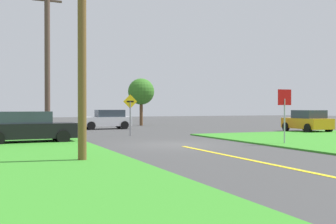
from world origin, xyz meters
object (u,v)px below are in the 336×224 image
(utility_pole_near, at_px, (82,53))
(stop_sign, at_px, (285,106))
(car_on_crossroad, at_px, (307,121))
(oak_tree_left, at_px, (141,92))
(utility_pole_mid, at_px, (47,61))
(parked_car_near_building, at_px, (28,127))
(car_approaching_junction, at_px, (107,119))
(direction_sign, at_px, (130,110))

(utility_pole_near, bearing_deg, stop_sign, 14.07)
(car_on_crossroad, xyz_separation_m, oak_tree_left, (-7.76, 15.13, 2.59))
(car_on_crossroad, bearing_deg, utility_pole_mid, 85.42)
(stop_sign, xyz_separation_m, utility_pole_near, (-10.38, -2.60, 1.74))
(parked_car_near_building, height_order, car_on_crossroad, same)
(car_approaching_junction, relative_size, car_on_crossroad, 1.06)
(utility_pole_mid, distance_m, oak_tree_left, 16.57)
(utility_pole_mid, height_order, direction_sign, utility_pole_mid)
(car_on_crossroad, bearing_deg, stop_sign, 136.32)
(direction_sign, bearing_deg, oak_tree_left, 68.17)
(car_on_crossroad, distance_m, oak_tree_left, 17.20)
(car_on_crossroad, height_order, direction_sign, direction_sign)
(utility_pole_near, bearing_deg, car_on_crossroad, 29.21)
(stop_sign, relative_size, car_approaching_junction, 0.65)
(parked_car_near_building, xyz_separation_m, car_on_crossroad, (19.86, 2.21, -0.00))
(utility_pole_mid, bearing_deg, car_approaching_junction, 52.57)
(utility_pole_near, relative_size, oak_tree_left, 1.48)
(parked_car_near_building, bearing_deg, direction_sign, 23.73)
(utility_pole_near, height_order, direction_sign, utility_pole_near)
(stop_sign, relative_size, parked_car_near_building, 0.59)
(utility_pole_near, bearing_deg, car_approaching_junction, 73.33)
(car_on_crossroad, xyz_separation_m, direction_sign, (-13.45, 0.93, 0.85))
(car_approaching_junction, relative_size, parked_car_near_building, 0.90)
(stop_sign, height_order, direction_sign, stop_sign)
(car_approaching_junction, relative_size, utility_pole_near, 0.59)
(direction_sign, relative_size, oak_tree_left, 0.56)
(parked_car_near_building, relative_size, oak_tree_left, 0.97)
(stop_sign, height_order, car_approaching_junction, stop_sign)
(car_on_crossroad, relative_size, utility_pole_near, 0.55)
(stop_sign, xyz_separation_m, parked_car_near_building, (-11.48, 5.68, -1.10))
(direction_sign, bearing_deg, stop_sign, -60.12)
(stop_sign, distance_m, utility_pole_mid, 14.65)
(car_approaching_junction, bearing_deg, direction_sign, 84.94)
(stop_sign, bearing_deg, oak_tree_left, -90.13)
(stop_sign, xyz_separation_m, direction_sign, (-5.06, 8.82, -0.26))
(car_on_crossroad, bearing_deg, car_approaching_junction, 54.96)
(utility_pole_mid, bearing_deg, oak_tree_left, 50.07)
(car_approaching_junction, distance_m, utility_pole_mid, 10.17)
(direction_sign, bearing_deg, parked_car_near_building, -153.99)
(car_approaching_junction, bearing_deg, stop_sign, 103.47)
(stop_sign, relative_size, utility_pole_mid, 0.29)
(car_approaching_junction, height_order, utility_pole_near, utility_pole_near)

